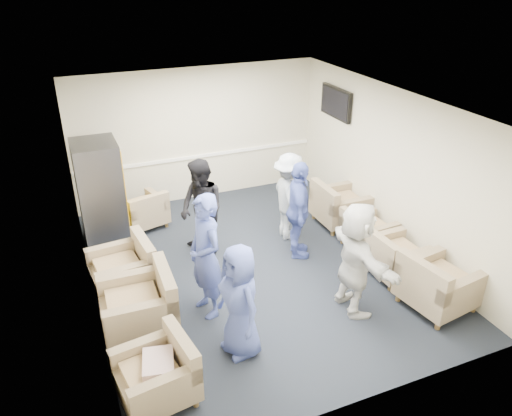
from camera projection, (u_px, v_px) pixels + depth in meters
name	position (u px, v px, depth m)	size (l,w,h in m)	color
floor	(255.00, 267.00, 8.16)	(6.00, 6.00, 0.00)	black
ceiling	(255.00, 105.00, 6.95)	(6.00, 6.00, 0.00)	silver
back_wall	(198.00, 135.00, 10.03)	(5.00, 0.02, 2.70)	beige
front_wall	(368.00, 307.00, 5.08)	(5.00, 0.02, 2.70)	beige
left_wall	(83.00, 223.00, 6.69)	(0.02, 6.00, 2.70)	beige
right_wall	(391.00, 169.00, 8.42)	(0.02, 6.00, 2.70)	beige
chair_rail	(199.00, 156.00, 10.21)	(4.98, 0.04, 0.06)	white
tv	(336.00, 103.00, 9.57)	(0.10, 1.00, 0.58)	black
armchair_left_near	(160.00, 375.00, 5.62)	(0.92, 0.92, 0.65)	#887458
armchair_left_mid	(143.00, 307.00, 6.64)	(0.97, 0.97, 0.75)	#887458
armchair_left_far	(126.00, 270.00, 7.46)	(0.96, 0.96, 0.70)	#887458
armchair_right_near	(435.00, 286.00, 7.07)	(1.03, 1.03, 0.73)	#887458
armchair_right_midnear	(393.00, 258.00, 7.83)	(0.83, 0.83, 0.64)	#887458
armchair_right_midfar	(366.00, 233.00, 8.59)	(0.81, 0.81, 0.60)	#887458
armchair_right_far	(338.00, 207.00, 9.36)	(0.89, 0.89, 0.71)	#887458
armchair_corner	(144.00, 212.00, 9.27)	(0.95, 0.95, 0.62)	#887458
vending_machine	(101.00, 193.00, 8.55)	(0.75, 0.87, 1.84)	#4F5057
backpack	(160.00, 282.00, 7.32)	(0.36, 0.30, 0.53)	black
pillow	(158.00, 364.00, 5.54)	(0.45, 0.34, 0.13)	beige
person_front_left	(240.00, 301.00, 6.11)	(0.75, 0.49, 1.53)	#4555A6
person_mid_left	(206.00, 257.00, 6.76)	(0.66, 0.44, 1.82)	#4555A6
person_back_left	(202.00, 209.00, 8.17)	(0.82, 0.64, 1.69)	black
person_back_right	(289.00, 197.00, 8.72)	(1.02, 0.59, 1.59)	silver
person_mid_right	(298.00, 211.00, 8.14)	(0.99, 0.41, 1.68)	#4555A6
person_front_right	(356.00, 259.00, 6.85)	(1.55, 0.49, 1.67)	silver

